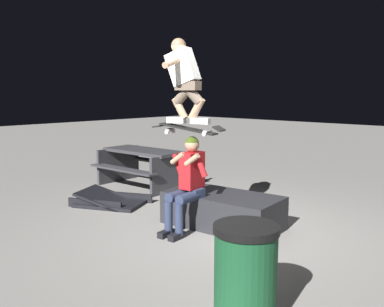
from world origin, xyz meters
The scene contains 8 objects.
ground_plane centered at (0.00, 0.00, 0.00)m, with size 40.00×40.00×0.00m, color gray.
ledge_box_main centered at (0.17, -0.17, 0.23)m, with size 1.63×0.83×0.47m, color #28282D.
person_sitting_on_ledge centered at (0.39, 0.33, 0.72)m, with size 0.60×0.77×1.30m.
skateboard centered at (0.41, 0.29, 1.41)m, with size 1.03×0.47×0.15m.
skater_airborne centered at (0.47, 0.30, 2.09)m, with size 0.64×0.87×1.12m.
kicker_ramp centered at (2.27, 0.23, 0.05)m, with size 1.28×1.12×0.33m.
picnic_table_back centered at (2.95, -1.09, 0.50)m, with size 1.76×1.42×0.75m.
trash_bin centered at (-1.57, 1.72, 0.43)m, with size 0.53×0.53×0.85m.
Camera 1 is at (-3.41, 4.35, 1.90)m, focal length 39.08 mm.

